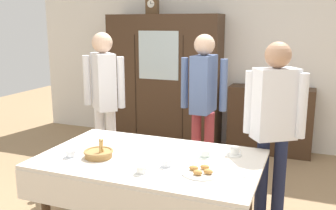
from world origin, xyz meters
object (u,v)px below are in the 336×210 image
object	(u,v)px
tea_cup_front_edge	(206,154)
dining_table	(148,169)
person_by_cabinet	(104,92)
book_stack	(272,83)
bookshelf_low	(270,120)
tea_cup_mid_right	(141,170)
pastry_plate	(201,172)
spoon_front_edge	(131,142)
spoon_far_left	(241,177)
bread_basket	(99,153)
wall_cabinet	(164,80)
mantel_clock	(152,6)
person_near_right_end	(274,117)
tea_cup_far_right	(71,154)
tea_cup_far_left	(167,164)
spoon_mid_left	(98,141)
person_beside_shelf	(203,95)
tea_cup_mid_left	(234,152)

from	to	relation	value
tea_cup_front_edge	dining_table	bearing A→B (deg)	-155.13
tea_cup_front_edge	person_by_cabinet	size ratio (longest dim) A/B	0.08
book_stack	tea_cup_front_edge	bearing A→B (deg)	-95.84
bookshelf_low	tea_cup_mid_right	world-z (taller)	bookshelf_low
bookshelf_low	pastry_plate	distance (m)	2.80
spoon_front_edge	spoon_far_left	world-z (taller)	same
book_stack	bread_basket	bearing A→B (deg)	-110.90
wall_cabinet	mantel_clock	distance (m)	1.10
bookshelf_low	tea_cup_mid_right	size ratio (longest dim) A/B	8.78
wall_cabinet	person_near_right_end	world-z (taller)	wall_cabinet
tea_cup_far_right	spoon_front_edge	bearing A→B (deg)	61.86
mantel_clock	bookshelf_low	xyz separation A→B (m)	(1.76, 0.05, -1.57)
dining_table	bread_basket	bearing A→B (deg)	-162.73
tea_cup_far_left	spoon_far_left	world-z (taller)	tea_cup_far_left
tea_cup_mid_right	spoon_far_left	size ratio (longest dim) A/B	1.09
mantel_clock	spoon_mid_left	bearing A→B (deg)	-78.59
mantel_clock	bookshelf_low	world-z (taller)	mantel_clock
tea_cup_far_right	person_beside_shelf	size ratio (longest dim) A/B	0.08
tea_cup_front_edge	pastry_plate	distance (m)	0.34
spoon_mid_left	spoon_far_left	world-z (taller)	same
tea_cup_far_left	spoon_mid_left	xyz separation A→B (m)	(-0.82, 0.36, -0.02)
tea_cup_mid_left	person_near_right_end	size ratio (longest dim) A/B	0.08
bookshelf_low	pastry_plate	world-z (taller)	bookshelf_low
book_stack	spoon_far_left	size ratio (longest dim) A/B	1.86
bread_basket	pastry_plate	distance (m)	0.86
tea_cup_far_left	tea_cup_far_right	bearing A→B (deg)	-173.61
spoon_front_edge	spoon_far_left	bearing A→B (deg)	-21.14
wall_cabinet	bread_basket	bearing A→B (deg)	-79.23
tea_cup_mid_left	person_near_right_end	xyz separation A→B (m)	(0.27, 0.33, 0.24)
mantel_clock	tea_cup_far_left	size ratio (longest dim) A/B	1.85
spoon_mid_left	tea_cup_mid_left	bearing A→B (deg)	3.59
tea_cup_front_edge	spoon_far_left	bearing A→B (deg)	-40.27
person_beside_shelf	spoon_far_left	bearing A→B (deg)	-64.02
tea_cup_far_left	spoon_mid_left	bearing A→B (deg)	156.18
bookshelf_low	person_by_cabinet	world-z (taller)	person_by_cabinet
tea_cup_far_left	person_near_right_end	bearing A→B (deg)	47.96
spoon_front_edge	person_beside_shelf	xyz separation A→B (m)	(0.39, 1.00, 0.29)
mantel_clock	person_beside_shelf	world-z (taller)	mantel_clock
mantel_clock	book_stack	size ratio (longest dim) A/B	1.08
bread_basket	wall_cabinet	bearing A→B (deg)	100.77
tea_cup_mid_left	person_by_cabinet	bearing A→B (deg)	156.90
mantel_clock	tea_cup_far_left	world-z (taller)	mantel_clock
book_stack	person_by_cabinet	xyz separation A→B (m)	(-1.67, -1.62, 0.05)
dining_table	person_near_right_end	xyz separation A→B (m)	(0.90, 0.65, 0.36)
tea_cup_mid_right	bread_basket	size ratio (longest dim) A/B	0.54
dining_table	bread_basket	size ratio (longest dim) A/B	7.36
spoon_far_left	person_beside_shelf	bearing A→B (deg)	115.98
book_stack	tea_cup_mid_right	distance (m)	3.01
tea_cup_far_right	person_beside_shelf	xyz separation A→B (m)	(0.67, 1.52, 0.27)
tea_cup_mid_left	tea_cup_far_right	size ratio (longest dim) A/B	1.00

